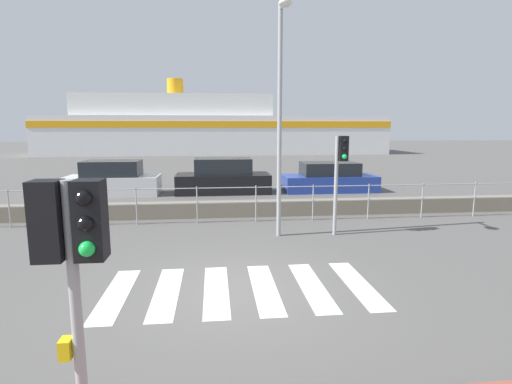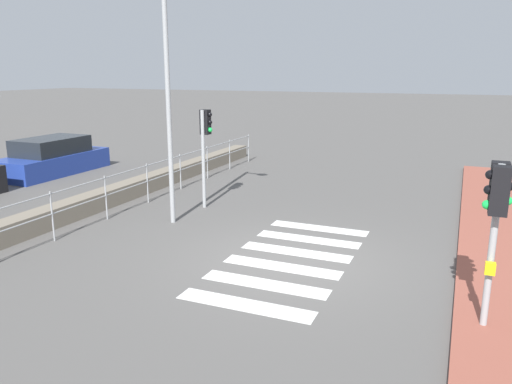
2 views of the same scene
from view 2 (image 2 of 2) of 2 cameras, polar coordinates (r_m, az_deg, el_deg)
The scene contains 9 objects.
ground_plane at distance 10.35m, azimuth 3.69°, elevation -7.81°, with size 160.00×160.00×0.00m, color #565451.
sidewalk_brick at distance 9.90m, azimuth 27.10°, elevation -10.03°, with size 24.00×1.80×0.12m.
crosswalk at distance 10.42m, azimuth 3.82°, elevation -7.65°, with size 4.95×2.40×0.01m.
seawall at distance 13.51m, azimuth -22.03°, elevation -2.51°, with size 22.60×0.55×0.50m.
harbor_fence at distance 12.79m, azimuth -19.44°, elevation -0.77°, with size 20.38×0.04×1.16m.
traffic_light_near at distance 7.75m, azimuth 25.86°, elevation -1.20°, with size 0.58×0.41×2.54m.
traffic_light_far at distance 13.98m, azimuth -5.85°, elevation 6.35°, with size 0.34×0.32×2.75m.
streetlamp at distance 12.37m, azimuth -9.50°, elevation 13.37°, with size 0.32×0.95×6.09m.
parked_car_blue at distance 20.33m, azimuth -22.25°, elevation 3.59°, with size 4.32×1.83×1.36m.
Camera 2 is at (-9.12, -3.11, 3.79)m, focal length 35.00 mm.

